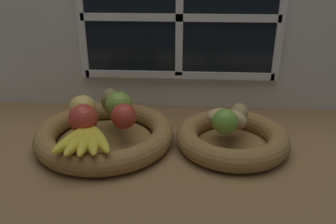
{
  "coord_description": "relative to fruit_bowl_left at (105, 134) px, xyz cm",
  "views": [
    {
      "loc": [
        3.49,
        -84.31,
        46.9
      ],
      "look_at": [
        -1.92,
        0.48,
        9.9
      ],
      "focal_mm": 36.65,
      "sensor_mm": 36.0,
      "label": 1
    }
  ],
  "objects": [
    {
      "name": "pear_brown",
      "position": [
        0.2,
        8.11,
        6.83
      ],
      "size": [
        7.54,
        7.8,
        7.39
      ],
      "primitive_type": "ellipsoid",
      "rotation": [
        0.0,
        0.0,
        5.83
      ],
      "color": "olive",
      "rests_on": "fruit_bowl_left"
    },
    {
      "name": "lime_near",
      "position": [
        32.74,
        -3.92,
        6.52
      ],
      "size": [
        6.77,
        6.77,
        6.77
      ],
      "primitive_type": "sphere",
      "color": "#6B9E33",
      "rests_on": "fruit_bowl_right"
    },
    {
      "name": "banana_bunch_front",
      "position": [
        -1.74,
        -12.0,
        4.63
      ],
      "size": [
        15.34,
        16.8,
        2.98
      ],
      "color": "yellow",
      "rests_on": "fruit_bowl_left"
    },
    {
      "name": "back_wall",
      "position": [
        19.59,
        29.29,
        25.12
      ],
      "size": [
        140.0,
        4.6,
        55.0
      ],
      "color": "silver",
      "rests_on": "ground_plane"
    },
    {
      "name": "fruit_bowl_left",
      "position": [
        0.0,
        0.0,
        0.0
      ],
      "size": [
        38.48,
        38.48,
        5.9
      ],
      "color": "olive",
      "rests_on": "ground_plane"
    },
    {
      "name": "ground_plane",
      "position": [
        19.59,
        -0.48,
        -4.26
      ],
      "size": [
        140.0,
        90.0,
        3.0
      ],
      "primitive_type": "cube",
      "color": "olive"
    },
    {
      "name": "apple_red_right",
      "position": [
        6.06,
        -2.37,
        6.6
      ],
      "size": [
        6.93,
        6.93,
        6.93
      ],
      "primitive_type": "sphere",
      "color": "#B73828",
      "rests_on": "fruit_bowl_left"
    },
    {
      "name": "fruit_bowl_right",
      "position": [
        35.36,
        -0.0,
        0.02
      ],
      "size": [
        30.82,
        30.82,
        5.9
      ],
      "color": "olive",
      "rests_on": "ground_plane"
    },
    {
      "name": "apple_golden_left",
      "position": [
        -6.25,
        1.5,
        6.92
      ],
      "size": [
        7.56,
        7.56,
        7.56
      ],
      "primitive_type": "sphere",
      "color": "#DBB756",
      "rests_on": "fruit_bowl_left"
    },
    {
      "name": "potato_back",
      "position": [
        37.38,
        4.45,
        5.58
      ],
      "size": [
        6.18,
        8.04,
        4.88
      ],
      "primitive_type": "ellipsoid",
      "rotation": [
        0.0,
        0.0,
        1.4
      ],
      "color": "#A38451",
      "rests_on": "fruit_bowl_right"
    },
    {
      "name": "potato_large",
      "position": [
        35.36,
        -0.0,
        5.67
      ],
      "size": [
        8.77,
        7.78,
        5.06
      ],
      "primitive_type": "ellipsoid",
      "rotation": [
        0.0,
        0.0,
        5.72
      ],
      "color": "tan",
      "rests_on": "fruit_bowl_right"
    },
    {
      "name": "apple_green_back",
      "position": [
        3.43,
        4.33,
        7.05
      ],
      "size": [
        7.82,
        7.82,
        7.82
      ],
      "primitive_type": "sphere",
      "color": "#7AA338",
      "rests_on": "fruit_bowl_left"
    },
    {
      "name": "potato_oblong",
      "position": [
        31.71,
        2.83,
        5.19
      ],
      "size": [
        9.04,
        8.63,
        4.12
      ],
      "primitive_type": "ellipsoid",
      "rotation": [
        0.0,
        0.0,
        0.62
      ],
      "color": "tan",
      "rests_on": "fruit_bowl_right"
    },
    {
      "name": "apple_red_front",
      "position": [
        -4.07,
        -5.36,
        6.98
      ],
      "size": [
        7.7,
        7.7,
        7.7
      ],
      "primitive_type": "sphere",
      "color": "#B73828",
      "rests_on": "fruit_bowl_left"
    }
  ]
}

